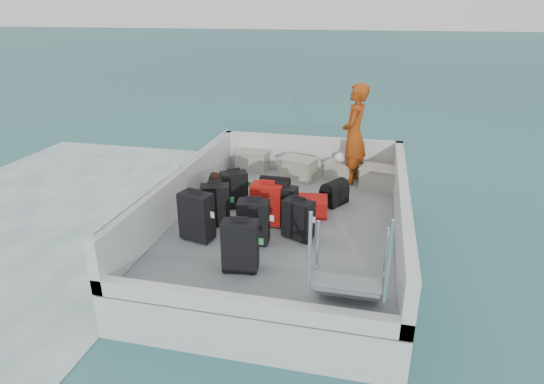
# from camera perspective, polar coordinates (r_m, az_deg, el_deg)

# --- Properties ---
(ground) EXTENTS (160.00, 160.00, 0.00)m
(ground) POSITION_cam_1_polar(r_m,az_deg,el_deg) (7.47, 1.71, -7.74)
(ground) COLOR #184E55
(ground) RESTS_ON ground
(wake_foam) EXTENTS (10.00, 10.00, 0.00)m
(wake_foam) POSITION_cam_1_polar(r_m,az_deg,el_deg) (9.52, -27.96, -3.60)
(wake_foam) COLOR white
(wake_foam) RESTS_ON ground
(ferry_hull) EXTENTS (3.60, 5.00, 0.60)m
(ferry_hull) POSITION_cam_1_polar(r_m,az_deg,el_deg) (7.32, 1.73, -5.71)
(ferry_hull) COLOR silver
(ferry_hull) RESTS_ON ground
(deck) EXTENTS (3.30, 4.70, 0.02)m
(deck) POSITION_cam_1_polar(r_m,az_deg,el_deg) (7.18, 1.76, -3.52)
(deck) COLOR slate
(deck) RESTS_ON ferry_hull
(deck_fittings) EXTENTS (3.60, 5.00, 0.90)m
(deck_fittings) POSITION_cam_1_polar(r_m,az_deg,el_deg) (6.68, 4.17, -2.01)
(deck_fittings) COLOR silver
(deck_fittings) RESTS_ON deck
(suitcase_0) EXTENTS (0.51, 0.36, 0.71)m
(suitcase_0) POSITION_cam_1_polar(r_m,az_deg,el_deg) (6.51, -9.44, -3.09)
(suitcase_0) COLOR black
(suitcase_0) RESTS_ON deck
(suitcase_1) EXTENTS (0.48, 0.37, 0.64)m
(suitcase_1) POSITION_cam_1_polar(r_m,az_deg,el_deg) (6.94, -7.12, -1.65)
(suitcase_1) COLOR black
(suitcase_1) RESTS_ON deck
(suitcase_2) EXTENTS (0.49, 0.42, 0.61)m
(suitcase_2) POSITION_cam_1_polar(r_m,az_deg,el_deg) (7.53, -4.77, 0.28)
(suitcase_2) COLOR black
(suitcase_2) RESTS_ON deck
(suitcase_3) EXTENTS (0.47, 0.31, 0.68)m
(suitcase_3) POSITION_cam_1_polar(r_m,az_deg,el_deg) (5.71, -4.00, -6.83)
(suitcase_3) COLOR black
(suitcase_3) RESTS_ON deck
(suitcase_4) EXTENTS (0.46, 0.30, 0.64)m
(suitcase_4) POSITION_cam_1_polar(r_m,az_deg,el_deg) (6.35, -2.33, -3.83)
(suitcase_4) COLOR black
(suitcase_4) RESTS_ON deck
(suitcase_5) EXTENTS (0.48, 0.29, 0.65)m
(suitcase_5) POSITION_cam_1_polar(r_m,az_deg,el_deg) (6.90, -0.62, -1.57)
(suitcase_5) COLOR #98120B
(suitcase_5) RESTS_ON deck
(suitcase_6) EXTENTS (0.48, 0.39, 0.59)m
(suitcase_6) POSITION_cam_1_polar(r_m,az_deg,el_deg) (6.50, 3.30, -3.49)
(suitcase_6) COLOR black
(suitcase_6) RESTS_ON deck
(suitcase_7) EXTENTS (0.47, 0.31, 0.62)m
(suitcase_7) POSITION_cam_1_polar(r_m,az_deg,el_deg) (6.89, 1.25, -1.73)
(suitcase_7) COLOR black
(suitcase_7) RESTS_ON deck
(suitcase_8) EXTENTS (0.74, 0.53, 0.27)m
(suitcase_8) POSITION_cam_1_polar(r_m,az_deg,el_deg) (7.34, 4.25, -1.73)
(suitcase_8) COLOR #98120B
(suitcase_8) RESTS_ON deck
(duffel_0) EXTENTS (0.60, 0.37, 0.32)m
(duffel_0) POSITION_cam_1_polar(r_m,az_deg,el_deg) (8.01, -5.72, 0.50)
(duffel_0) COLOR black
(duffel_0) RESTS_ON deck
(duffel_1) EXTENTS (0.51, 0.31, 0.32)m
(duffel_1) POSITION_cam_1_polar(r_m,az_deg,el_deg) (7.86, 0.34, 0.17)
(duffel_1) COLOR black
(duffel_1) RESTS_ON deck
(duffel_2) EXTENTS (0.50, 0.55, 0.32)m
(duffel_2) POSITION_cam_1_polar(r_m,az_deg,el_deg) (7.75, 7.81, -0.35)
(duffel_2) COLOR black
(duffel_2) RESTS_ON deck
(crate_0) EXTENTS (0.66, 0.49, 0.38)m
(crate_0) POSITION_cam_1_polar(r_m,az_deg,el_deg) (9.34, -2.41, 3.98)
(crate_0) COLOR #A5A390
(crate_0) RESTS_ON deck
(crate_1) EXTENTS (0.74, 0.61, 0.39)m
(crate_1) POSITION_cam_1_polar(r_m,az_deg,el_deg) (8.84, 3.25, 2.91)
(crate_1) COLOR #A5A390
(crate_1) RESTS_ON deck
(crate_2) EXTENTS (0.58, 0.47, 0.31)m
(crate_2) POSITION_cam_1_polar(r_m,az_deg,el_deg) (8.93, 8.50, 2.65)
(crate_2) COLOR #A5A390
(crate_2) RESTS_ON deck
(crate_3) EXTENTS (0.72, 0.58, 0.38)m
(crate_3) POSITION_cam_1_polar(r_m,az_deg,el_deg) (8.54, 13.31, 1.61)
(crate_3) COLOR #A5A390
(crate_3) RESTS_ON deck
(yellow_bag) EXTENTS (0.28, 0.26, 0.22)m
(yellow_bag) POSITION_cam_1_polar(r_m,az_deg,el_deg) (9.06, 13.59, 2.25)
(yellow_bag) COLOR gold
(yellow_bag) RESTS_ON deck
(white_bag) EXTENTS (0.24, 0.24, 0.18)m
(white_bag) POSITION_cam_1_polar(r_m,az_deg,el_deg) (8.86, 8.58, 4.14)
(white_bag) COLOR white
(white_bag) RESTS_ON crate_2
(passenger) EXTENTS (0.53, 0.74, 1.86)m
(passenger) POSITION_cam_1_polar(r_m,az_deg,el_deg) (8.57, 10.27, 7.12)
(passenger) COLOR #DB5314
(passenger) RESTS_ON deck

